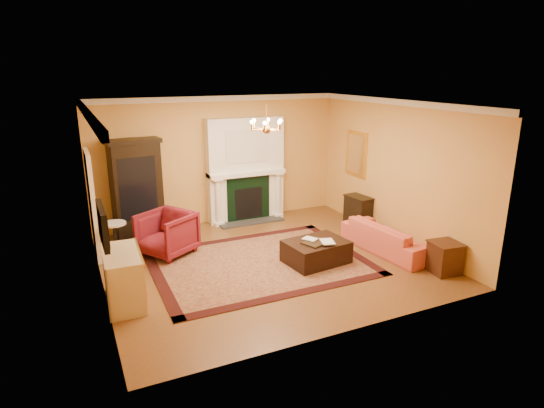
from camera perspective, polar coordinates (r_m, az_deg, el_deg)
floor at (r=8.92m, az=-0.65°, el=-7.18°), size 6.00×5.50×0.02m
ceiling at (r=8.19m, az=-0.72°, el=12.56°), size 6.00×5.50×0.02m
wall_back at (r=10.95m, az=-6.63°, el=5.48°), size 6.00×0.02×3.00m
wall_front at (r=6.13m, az=9.97°, el=-3.55°), size 6.00×0.02×3.00m
wall_left at (r=7.75m, az=-21.44°, el=-0.19°), size 0.02×5.50×3.00m
wall_right at (r=10.01m, az=15.28°, el=3.97°), size 0.02×5.50×3.00m
fireplace at (r=11.04m, az=-3.31°, el=4.03°), size 1.90×0.70×2.50m
crown_molding at (r=9.07m, az=-3.25°, el=12.48°), size 6.00×5.50×0.12m
doorway at (r=9.51m, az=-21.57°, el=-0.10°), size 0.08×1.05×2.10m
tv_panel at (r=7.22m, az=-20.47°, el=-2.52°), size 0.09×0.95×0.58m
gilt_mirror at (r=11.04m, az=10.53°, el=6.20°), size 0.06×0.76×1.05m
chandelier at (r=8.23m, az=-0.71°, el=9.77°), size 0.63×0.55×0.53m
oriental_rug at (r=8.81m, az=-1.58°, el=-7.39°), size 4.01×3.02×0.02m
china_cabinet at (r=10.35m, az=-16.60°, el=1.63°), size 1.09×0.61×2.07m
wingback_armchair at (r=9.29m, az=-13.08°, el=-3.38°), size 1.24×1.26×0.96m
pedestal_table at (r=9.22m, az=-19.03°, el=-4.19°), size 0.44×0.44×0.79m
commode at (r=7.61m, az=-18.17°, el=-8.81°), size 0.59×1.16×0.85m
coral_sofa at (r=9.53m, az=14.40°, el=-3.50°), size 0.80×2.09×0.80m
end_table at (r=8.89m, az=20.84°, el=-6.39°), size 0.53×0.53×0.56m
console_table at (r=10.88m, az=10.74°, el=-1.00°), size 0.43×0.67×0.71m
leather_ottoman at (r=8.79m, az=5.56°, el=-5.95°), size 1.23×0.95×0.42m
ottoman_tray at (r=8.60m, az=5.51°, el=-4.82°), size 0.57×0.51×0.03m
book_a at (r=8.56m, az=4.49°, el=-3.86°), size 0.18×0.12×0.26m
book_b at (r=8.50m, az=6.23°, el=-3.83°), size 0.23×0.09×0.32m
topiary_left at (r=10.75m, az=-6.14°, el=5.03°), size 0.15×0.15×0.40m
topiary_right at (r=11.24m, az=0.40°, el=5.72°), size 0.16×0.16×0.44m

